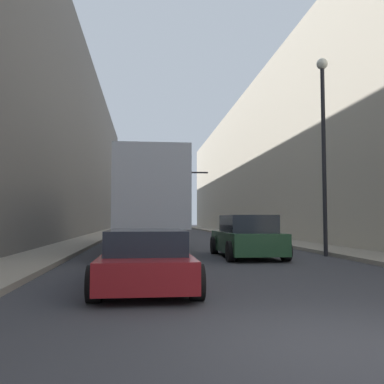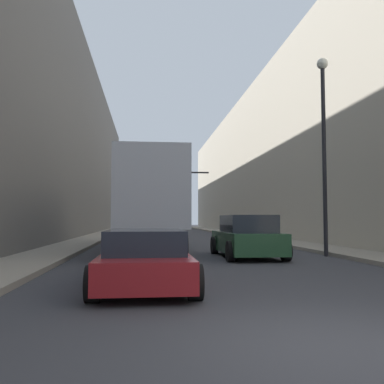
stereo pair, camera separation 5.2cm
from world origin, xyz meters
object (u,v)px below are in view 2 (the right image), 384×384
object	(u,v)px
semi_truck	(150,202)
suv_car	(247,237)
street_lamp	(324,130)
traffic_signal_gantry	(143,187)
sedan_car	(145,258)

from	to	relation	value
semi_truck	suv_car	xyz separation A→B (m)	(3.60, -5.00, -1.50)
street_lamp	traffic_signal_gantry	bearing A→B (deg)	109.95
semi_truck	street_lamp	world-z (taller)	street_lamp
sedan_car	street_lamp	world-z (taller)	street_lamp
sedan_car	traffic_signal_gantry	size ratio (longest dim) A/B	0.61
traffic_signal_gantry	street_lamp	distance (m)	20.92
suv_car	street_lamp	bearing A→B (deg)	1.00
sedan_car	street_lamp	bearing A→B (deg)	43.52
sedan_car	street_lamp	xyz separation A→B (m)	(6.92, 6.57, 4.32)
suv_car	street_lamp	distance (m)	5.20
semi_truck	street_lamp	size ratio (longest dim) A/B	1.84
sedan_car	suv_car	xyz separation A→B (m)	(3.80, 6.52, 0.16)
street_lamp	semi_truck	bearing A→B (deg)	143.66
sedan_car	suv_car	bearing A→B (deg)	59.79
sedan_car	suv_car	distance (m)	7.55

